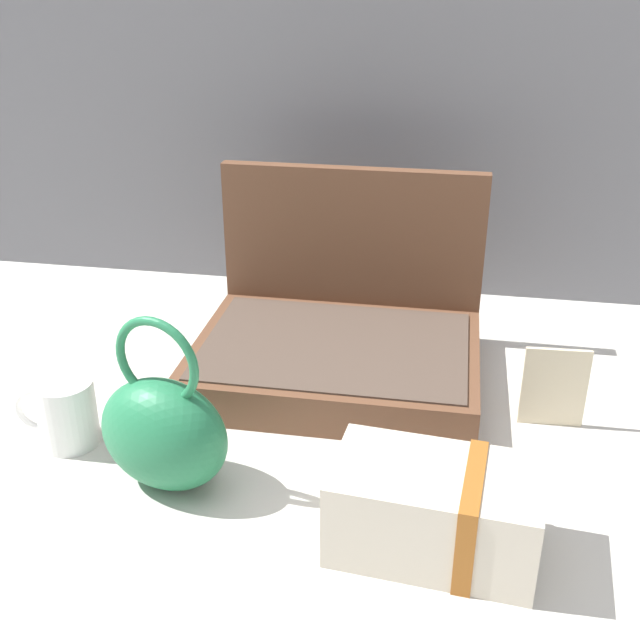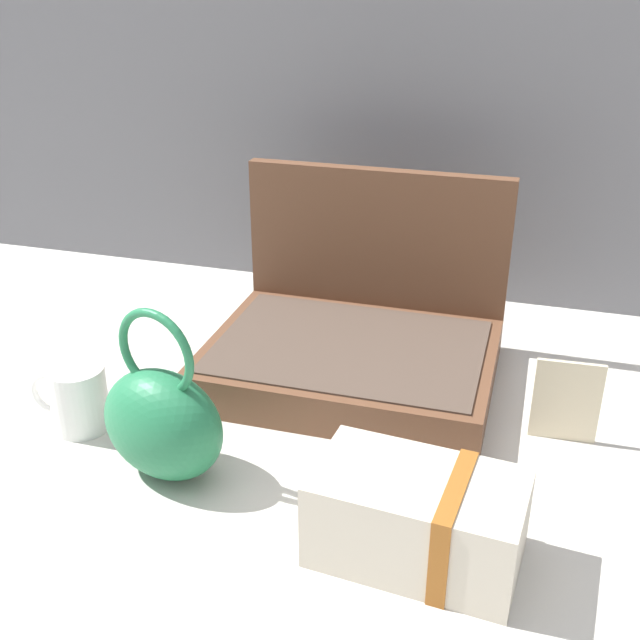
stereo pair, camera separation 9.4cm
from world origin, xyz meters
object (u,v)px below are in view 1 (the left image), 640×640
cream_toiletry_bag (437,510)px  info_card_left (554,387)px  teal_pouch_handbag (164,430)px  coffee_mug (65,412)px  open_suitcase (340,333)px

cream_toiletry_bag → info_card_left: bearing=62.2°
teal_pouch_handbag → cream_toiletry_bag: 0.34m
teal_pouch_handbag → cream_toiletry_bag: bearing=-10.3°
info_card_left → teal_pouch_handbag: bearing=-158.3°
coffee_mug → info_card_left: info_card_left is taller
open_suitcase → teal_pouch_handbag: size_ratio=1.87×
coffee_mug → info_card_left: (0.64, 0.16, 0.01)m
teal_pouch_handbag → cream_toiletry_bag: teal_pouch_handbag is taller
cream_toiletry_bag → open_suitcase: bearing=113.2°
cream_toiletry_bag → coffee_mug: bearing=166.2°
coffee_mug → open_suitcase: bearing=39.2°
info_card_left → coffee_mug: bearing=-169.1°
cream_toiletry_bag → teal_pouch_handbag: bearing=169.7°
open_suitcase → info_card_left: bearing=-19.2°
open_suitcase → cream_toiletry_bag: 0.42m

